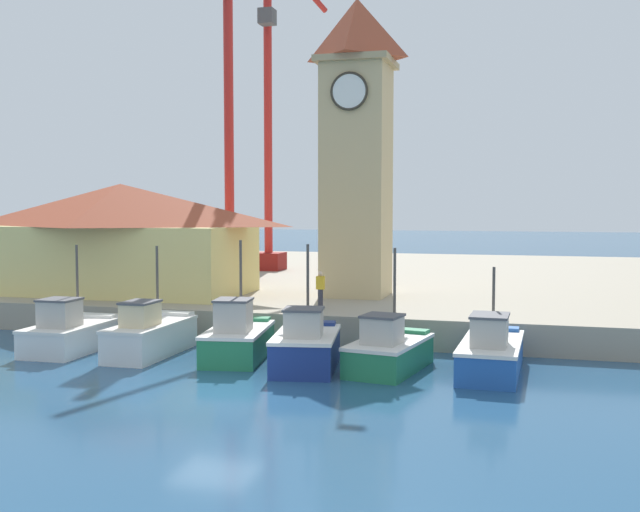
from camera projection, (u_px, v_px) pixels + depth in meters
The scene contains 13 objects.
ground_plane at pixel (215, 393), 22.55m from camera, with size 300.00×300.00×0.00m, color navy.
quay_wharf at pixel (386, 282), 49.52m from camera, with size 120.00×40.00×1.24m, color #9E937F.
fishing_boat_far_left at pixel (70, 333), 28.94m from camera, with size 2.31×4.22×4.12m.
fishing_boat_left_outer at pixel (150, 335), 28.22m from camera, with size 1.91×4.66×4.11m.
fishing_boat_left_inner at pixel (238, 338), 27.46m from camera, with size 2.67×4.48×4.36m.
fishing_boat_mid_left at pixel (306, 346), 25.86m from camera, with size 2.77×4.38×4.30m.
fishing_boat_center at pixel (389, 351), 25.55m from camera, with size 2.65×4.34×4.19m.
fishing_boat_mid_right at pixel (491, 352), 25.16m from camera, with size 2.13×5.19×3.55m.
clock_tower at pixel (357, 140), 36.20m from camera, with size 3.54×3.54×15.92m.
warehouse_left at pixel (121, 237), 37.74m from camera, with size 12.95×6.58×5.51m.
port_crane_near at pixel (268, 156), 50.98m from camera, with size 3.22×7.95×20.13m.
port_crane_far at pixel (233, 140), 43.81m from camera, with size 5.01×9.33×22.08m.
dock_worker_near_tower at pixel (320, 289), 31.88m from camera, with size 0.34×0.22×1.62m.
Camera 1 is at (9.03, -20.54, 5.64)m, focal length 42.00 mm.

